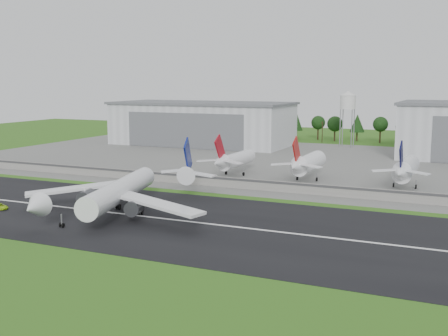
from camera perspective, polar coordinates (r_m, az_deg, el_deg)
The scene contains 14 objects.
ground at distance 128.14m, azimuth -3.17°, elevation -6.79°, with size 600.00×600.00×0.00m, color #315A15.
runway at distance 136.76m, azimuth -1.23°, elevation -5.75°, with size 320.00×60.00×0.10m, color black.
runway_centerline at distance 136.75m, azimuth -1.23°, elevation -5.72°, with size 220.00×1.00×0.02m, color white.
apron at distance 238.89m, azimuth 10.22°, elevation 0.41°, with size 320.00×150.00×0.10m, color slate.
blast_fence at distance 177.06m, azimuth 5.06°, elevation -1.83°, with size 240.00×0.61×3.50m.
hangar_west at distance 307.53m, azimuth -2.24°, elevation 4.57°, with size 97.00×44.00×23.20m.
water_tower at distance 301.03m, azimuth 12.48°, elevation 6.74°, with size 8.40×8.40×29.40m.
utility_poles at distance 316.50m, azimuth 13.78°, elevation 2.33°, with size 230.00×3.00×12.00m, color black, non-canonical shape.
treeline at distance 331.17m, azimuth 14.27°, elevation 2.59°, with size 320.00×16.00×22.00m, color black, non-canonical shape.
main_airliner at distance 148.50m, azimuth -10.64°, elevation -2.81°, with size 55.31×58.43×18.17m.
ground_vehicle at distance 163.88m, azimuth -21.80°, elevation -3.65°, with size 2.49×5.40×1.50m, color #ACDA19.
parked_jet_red_a at distance 204.52m, azimuth 0.94°, elevation 0.82°, with size 7.36×31.29×16.46m.
parked_jet_red_b at distance 195.39m, azimuth 8.34°, elevation 0.47°, with size 7.36×31.29×16.88m.
parked_jet_navy at distance 189.16m, azimuth 17.91°, elevation -0.14°, with size 7.36×31.29×16.91m.
Camera 1 is at (57.17, -109.38, 34.48)m, focal length 45.00 mm.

